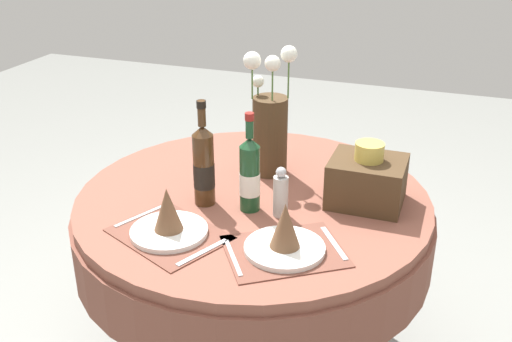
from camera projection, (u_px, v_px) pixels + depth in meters
dining_table at (253, 231)px, 2.15m from camera, size 1.26×1.26×0.76m
place_setting_left at (168, 221)px, 1.83m from camera, size 0.42×0.38×0.16m
place_setting_right at (285, 238)px, 1.74m from camera, size 0.43×0.41×0.16m
flower_vase at (270, 127)px, 2.18m from camera, size 0.18×0.13×0.48m
wine_bottle_left at (204, 165)px, 1.98m from camera, size 0.07×0.07×0.36m
wine_bottle_centre at (250, 174)px, 1.94m from camera, size 0.07×0.07×0.34m
pepper_mill at (281, 194)px, 1.93m from camera, size 0.05×0.05×0.17m
woven_basket_side_right at (367, 180)px, 2.00m from camera, size 0.25×0.21×0.22m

